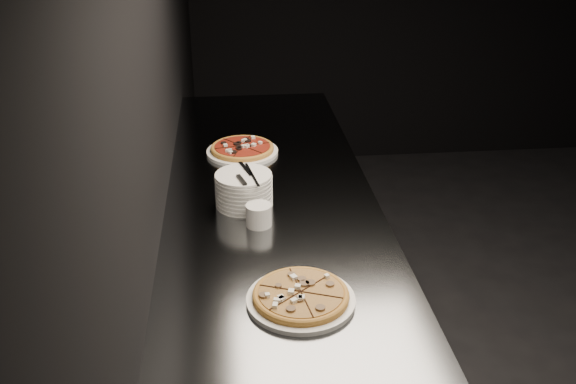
{
  "coord_description": "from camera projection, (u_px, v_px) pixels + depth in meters",
  "views": [
    {
      "loc": [
        -2.27,
        -2.01,
        1.94
      ],
      "look_at": [
        -2.08,
        -0.08,
        0.99
      ],
      "focal_mm": 40.0,
      "sensor_mm": 36.0,
      "label": 1
    }
  ],
  "objects": [
    {
      "name": "wall_left",
      "position": [
        153.0,
        69.0,
        2.02
      ],
      "size": [
        0.02,
        5.0,
        2.8
      ],
      "primitive_type": "cube",
      "color": "black",
      "rests_on": "floor"
    },
    {
      "name": "pizza_mushroom",
      "position": [
        301.0,
        296.0,
        1.71
      ],
      "size": [
        0.34,
        0.34,
        0.03
      ],
      "rotation": [
        0.0,
        0.0,
        -0.37
      ],
      "color": "white",
      "rests_on": "counter"
    },
    {
      "name": "cutlery",
      "position": [
        246.0,
        175.0,
        2.16
      ],
      "size": [
        0.06,
        0.21,
        0.01
      ],
      "rotation": [
        0.0,
        0.0,
        0.28
      ],
      "color": "#B9BCC1",
      "rests_on": "plate_stack"
    },
    {
      "name": "counter",
      "position": [
        273.0,
        306.0,
        2.46
      ],
      "size": [
        0.74,
        2.44,
        0.92
      ],
      "color": "slate",
      "rests_on": "floor"
    },
    {
      "name": "pizza_tomato",
      "position": [
        242.0,
        149.0,
        2.63
      ],
      "size": [
        0.31,
        0.31,
        0.03
      ],
      "rotation": [
        0.0,
        0.0,
        0.19
      ],
      "color": "white",
      "rests_on": "counter"
    },
    {
      "name": "plate_stack",
      "position": [
        244.0,
        190.0,
        2.2
      ],
      "size": [
        0.19,
        0.19,
        0.12
      ],
      "color": "white",
      "rests_on": "counter"
    },
    {
      "name": "ramekin",
      "position": [
        259.0,
        214.0,
        2.08
      ],
      "size": [
        0.08,
        0.08,
        0.07
      ],
      "color": "silver",
      "rests_on": "counter"
    }
  ]
}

